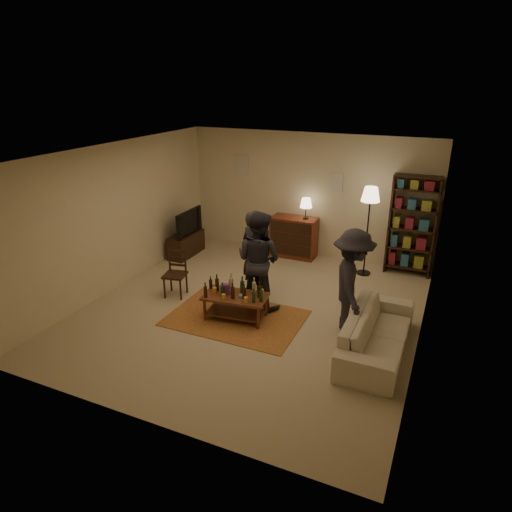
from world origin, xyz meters
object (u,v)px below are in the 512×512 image
Objects in this scene: bookshelf at (412,225)px; person_by_sofa at (352,283)px; dresser at (294,236)px; person_left at (254,254)px; person_right at (259,260)px; sofa at (377,333)px; floor_lamp at (370,201)px; dining_chair at (176,271)px; tv_stand at (186,239)px; coffee_table at (235,297)px.

person_by_sofa is at bearing -101.03° from bookshelf.
person_left is (-0.02, -2.12, 0.33)m from dresser.
person_right is at bearing 145.71° from person_left.
floor_lamp is at bearing 15.11° from sofa.
dresser reaches higher than dining_chair.
tv_stand is (-0.92, 1.79, -0.08)m from dining_chair.
dresser reaches higher than sofa.
dresser is 3.93m from sofa.
person_right is at bearing -3.78° from dining_chair.
person_right reaches higher than person_left.
sofa is 0.83m from person_by_sofa.
tv_stand is (-2.32, 2.17, -0.01)m from coffee_table.
floor_lamp is at bearing -12.27° from person_by_sofa.
dining_chair is at bearing 18.03° from person_right.
dresser is at bearing 16.52° from person_by_sofa.
dresser is at bearing -178.43° from bookshelf.
bookshelf reaches higher than floor_lamp.
bookshelf is 3.30m from person_left.
dresser is at bearing 168.09° from floor_lamp.
person_right is (-1.41, -2.15, -0.68)m from floor_lamp.
person_right is 1.02× the size of person_by_sofa.
floor_lamp is (-0.79, -0.41, 0.51)m from bookshelf.
bookshelf is 1.11× the size of floor_lamp.
floor_lamp reaches higher than sofa.
person_by_sofa reaches higher than coffee_table.
coffee_table is 0.81× the size of dresser.
person_left reaches higher than sofa.
dining_chair is 0.55× the size of person_left.
person_right is at bearing -123.33° from floor_lamp.
floor_lamp reaches higher than dresser.
floor_lamp is at bearing -111.05° from person_left.
person_right is at bearing 74.46° from coffee_table.
sofa is (4.64, -2.20, -0.08)m from tv_stand.
floor_lamp is (3.90, 0.57, 1.16)m from tv_stand.
dining_chair is at bearing 165.09° from coffee_table.
floor_lamp reaches higher than person_by_sofa.
person_right is (1.56, 0.21, 0.40)m from dining_chair.
tv_stand is at bearing -168.20° from bookshelf.
sofa is at bearing -52.46° from dresser.
dresser is at bearing -74.36° from person_right.
tv_stand is at bearing -6.21° from person_left.
person_left is (-2.41, 0.99, 0.50)m from sofa.
coffee_table is 0.64× the size of person_right.
person_right reaches higher than sofa.
bookshelf reaches higher than tv_stand.
tv_stand is at bearing 48.12° from person_by_sofa.
person_left is at bearing 54.01° from person_by_sofa.
person_right is 1.68m from person_by_sofa.
person_right reaches higher than coffee_table.
coffee_table is at bearing -126.97° from bookshelf.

